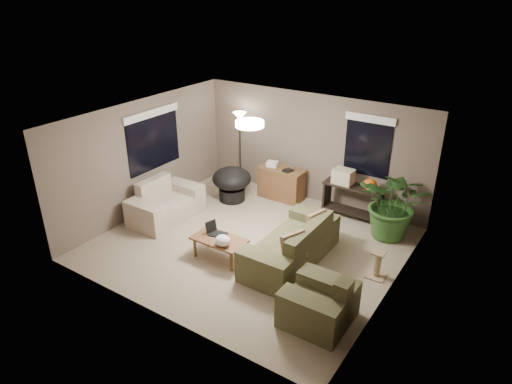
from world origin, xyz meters
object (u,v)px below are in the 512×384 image
Objects in this scene: desk at (281,183)px; papasan_chair at (232,182)px; loveseat at (165,205)px; console_table at (352,199)px; floor_lamp at (240,125)px; coffee_table at (219,241)px; main_sofa at (293,248)px; houseplant at (394,211)px; armchair at (320,304)px; cat_scratching_post at (377,266)px.

desk is 0.93× the size of papasan_chair.
loveseat is 4.04m from console_table.
console_table is at bearing 33.62° from loveseat.
floor_lamp is at bearing 79.06° from loveseat.
floor_lamp is at bearing 118.17° from coffee_table.
main_sofa reaches higher than papasan_chair.
coffee_table is at bearing -133.78° from houseplant.
houseplant reaches higher than armchair.
coffee_table is at bearing -17.77° from loveseat.
armchair is at bearing -36.67° from papasan_chair.
main_sofa is at bearing -95.67° from console_table.
console_table is 1.10× the size of papasan_chair.
desk is at bearing 54.46° from loveseat.
papasan_chair is at bearing -70.26° from floor_lamp.
console_table is at bearing 0.30° from floor_lamp.
houseplant is 1.54m from cat_scratching_post.
main_sofa is at bearing -123.30° from houseplant.
coffee_table is at bearing 167.06° from armchair.
floor_lamp is (0.43, 2.22, 1.30)m from loveseat.
console_table is at bearing 124.22° from cat_scratching_post.
armchair is at bearing -92.09° from houseplant.
desk reaches higher than coffee_table.
papasan_chair reaches higher than desk.
houseplant reaches higher than loveseat.
houseplant reaches higher than cat_scratching_post.
armchair is 4.46m from papasan_chair.
floor_lamp is (-2.71, 2.19, 1.30)m from main_sofa.
papasan_chair is at bearing 143.33° from armchair.
loveseat is 1.60× the size of coffee_table.
papasan_chair reaches higher than coffee_table.
papasan_chair reaches higher than console_table.
loveseat is at bearing -100.94° from floor_lamp.
main_sofa is 1.47× the size of houseplant.
console_table is at bearing 63.79° from coffee_table.
coffee_table is 0.52× the size of floor_lamp.
floor_lamp is at bearing 156.62° from cat_scratching_post.
console_table is 3.15m from floor_lamp.
houseplant is (3.68, 0.39, 0.12)m from papasan_chair.
cat_scratching_post is at bearing -23.38° from floor_lamp.
main_sofa is 1.37× the size of loveseat.
main_sofa is at bearing 0.49° from loveseat.
armchair reaches higher than coffee_table.
cat_scratching_post is (1.24, -1.82, -0.22)m from console_table.
cat_scratching_post is at bearing -15.53° from papasan_chair.
console_table is at bearing 84.33° from main_sofa.
desk is 2.20× the size of cat_scratching_post.
loveseat is at bearing -125.54° from desk.
main_sofa and armchair have the same top height.
floor_lamp reaches higher than desk.
loveseat is at bearing -146.38° from console_table.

